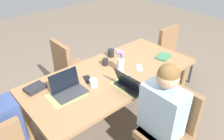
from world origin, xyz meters
The scene contains 18 objects.
ground_plane centered at (0.00, 0.00, 0.00)m, with size 10.00×10.00×0.00m, color #756656.
dining_table centered at (0.00, 0.00, 0.65)m, with size 2.02×0.94×0.72m.
chair_near_left_mid centered at (0.04, -0.82, 0.50)m, with size 0.44×0.44×0.90m.
person_near_left_mid centered at (-0.04, -0.76, 0.53)m, with size 0.36×0.40×1.19m.
chair_far_left_far centered at (-0.10, 0.78, 0.50)m, with size 0.44×0.44×0.90m.
chair_head_right_right_near centered at (1.33, 0.08, 0.50)m, with size 0.44×0.44×0.90m.
flower_vase centered at (0.11, -0.02, 0.86)m, with size 0.10×0.09×0.28m.
placemat_head_left_left_near centered at (-0.60, 0.00, 0.73)m, with size 0.36×0.26×0.00m, color #9EBC66.
placemat_near_left_mid centered at (-0.02, -0.31, 0.73)m, with size 0.36×0.26×0.00m, color #9EBC66.
laptop_near_left_mid centered at (-0.04, -0.33, 0.77)m, with size 0.22×0.32×0.20m.
laptop_head_left_left_near centered at (-0.56, 0.02, 0.77)m, with size 0.32×0.22×0.21m.
coffee_mug_near_left centered at (0.27, 0.33, 0.77)m, with size 0.09×0.09×0.10m, color #232328.
coffee_mug_near_right centered at (0.07, 0.20, 0.76)m, with size 0.07×0.07×0.08m, color #232328.
coffee_mug_centre_left centered at (-0.31, -0.06, 0.77)m, with size 0.08×0.08×0.08m, color white.
book_red_cover centered at (0.76, -0.15, 0.74)m, with size 0.20×0.14×0.02m, color #3D7F56.
book_blue_cover centered at (-0.80, 0.29, 0.74)m, with size 0.20×0.14×0.04m, color #28282D.
phone_black centered at (-0.28, 0.09, 0.73)m, with size 0.15×0.07×0.01m, color black.
phone_silver centered at (0.33, -0.12, 0.73)m, with size 0.15×0.07×0.01m, color silver.
Camera 1 is at (-1.41, -1.62, 2.11)m, focal length 35.61 mm.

